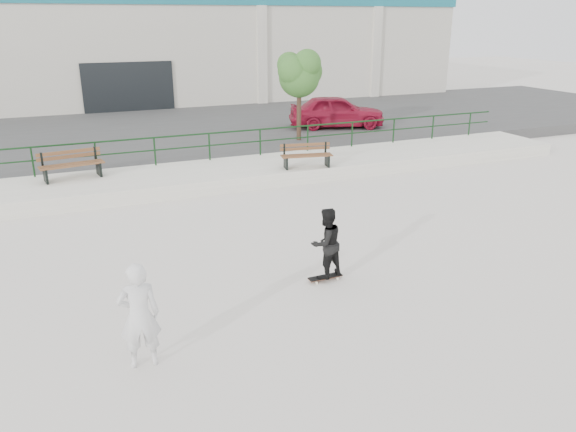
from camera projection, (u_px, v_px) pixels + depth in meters
name	position (u px, v px, depth m)	size (l,w,h in m)	color
ground	(307.00, 307.00, 11.29)	(120.00, 120.00, 0.00)	silver
ledge	(192.00, 178.00, 19.45)	(30.00, 3.00, 0.50)	beige
parking_strip	(150.00, 134.00, 26.83)	(60.00, 14.00, 0.50)	#3F3F3F
railing	(182.00, 143.00, 20.25)	(28.00, 0.06, 1.03)	#143718
commercial_building	(108.00, 33.00, 37.54)	(44.20, 16.33, 8.00)	silver
bench_left	(71.00, 165.00, 18.31)	(2.08, 0.89, 0.93)	brown
bench_right	(306.00, 156.00, 19.75)	(1.87, 0.85, 0.83)	brown
tree	(300.00, 72.00, 23.41)	(2.14, 1.91, 3.81)	#4A3325
red_car	(337.00, 111.00, 26.87)	(1.82, 4.53, 1.54)	maroon
skateboard	(325.00, 277.00, 12.41)	(0.78, 0.23, 0.09)	black
standing_skater	(326.00, 243.00, 12.14)	(0.77, 0.60, 1.58)	black
seated_skater	(139.00, 316.00, 9.10)	(0.68, 0.44, 1.86)	silver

